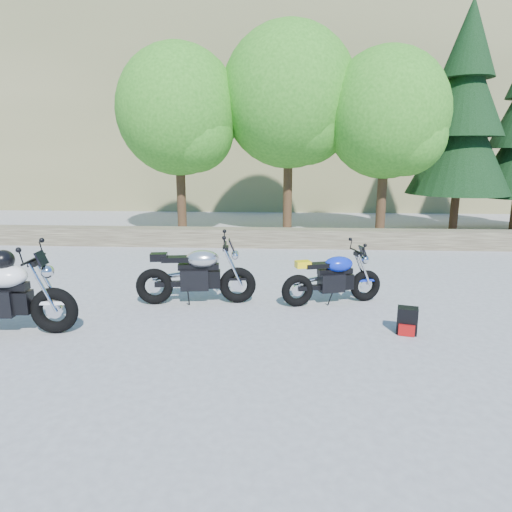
{
  "coord_description": "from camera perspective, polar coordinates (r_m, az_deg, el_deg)",
  "views": [
    {
      "loc": [
        0.67,
        -6.86,
        2.53
      ],
      "look_at": [
        0.2,
        1.0,
        0.75
      ],
      "focal_mm": 32.0,
      "sensor_mm": 36.0,
      "label": 1
    }
  ],
  "objects": [
    {
      "name": "silver_bike",
      "position": [
        7.83,
        -7.41,
        -2.39
      ],
      "size": [
        2.05,
        0.65,
        1.03
      ],
      "rotation": [
        0.0,
        0.0,
        0.12
      ],
      "color": "black",
      "rests_on": "ground"
    },
    {
      "name": "ground",
      "position": [
        7.34,
        -2.04,
        -7.43
      ],
      "size": [
        90.0,
        90.0,
        0.0
      ],
      "primitive_type": "plane",
      "color": "gray",
      "rests_on": "ground"
    },
    {
      "name": "blue_bike",
      "position": [
        7.88,
        9.61,
        -2.82
      ],
      "size": [
        1.76,
        0.74,
        0.91
      ],
      "rotation": [
        0.0,
        0.0,
        0.3
      ],
      "color": "black",
      "rests_on": "ground"
    },
    {
      "name": "stone_wall",
      "position": [
        12.59,
        0.32,
        2.31
      ],
      "size": [
        22.0,
        0.55,
        0.5
      ],
      "primitive_type": "cube",
      "color": "#4B4132",
      "rests_on": "ground"
    },
    {
      "name": "tree_decid_left",
      "position": [
        14.37,
        -9.3,
        16.99
      ],
      "size": [
        3.67,
        3.67,
        5.62
      ],
      "color": "#382314",
      "rests_on": "ground"
    },
    {
      "name": "backpack",
      "position": [
        6.93,
        18.37,
        -7.72
      ],
      "size": [
        0.33,
        0.3,
        0.39
      ],
      "rotation": [
        0.0,
        0.0,
        -0.26
      ],
      "color": "black",
      "rests_on": "ground"
    },
    {
      "name": "tree_decid_right",
      "position": [
        14.16,
        16.47,
        16.17
      ],
      "size": [
        3.54,
        3.54,
        5.41
      ],
      "color": "#382314",
      "rests_on": "ground"
    },
    {
      "name": "tree_decid_mid",
      "position": [
        14.48,
        4.59,
        18.69
      ],
      "size": [
        4.08,
        4.08,
        6.24
      ],
      "color": "#382314",
      "rests_on": "ground"
    },
    {
      "name": "hillside",
      "position": [
        35.29,
        7.69,
        20.74
      ],
      "size": [
        80.0,
        30.0,
        15.0
      ],
      "primitive_type": "cube",
      "color": "olive",
      "rests_on": "ground"
    },
    {
      "name": "conifer_near",
      "position": [
        16.08,
        24.51,
        15.75
      ],
      "size": [
        3.17,
        3.17,
        7.06
      ],
      "color": "#382314",
      "rests_on": "ground"
    }
  ]
}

